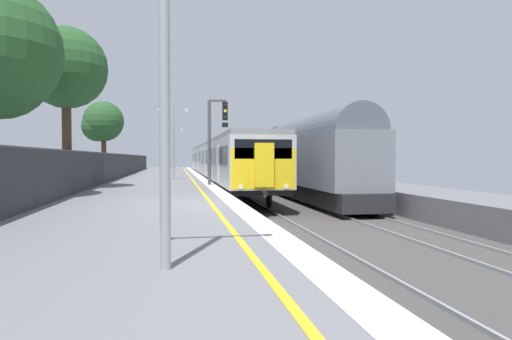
# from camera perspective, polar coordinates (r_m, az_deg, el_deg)

# --- Properties ---
(ground) EXTENTS (17.40, 110.00, 1.21)m
(ground) POSITION_cam_1_polar(r_m,az_deg,el_deg) (15.07, 5.66, -6.33)
(ground) COLOR slate
(commuter_train_at_platform) EXTENTS (2.83, 41.43, 3.81)m
(commuter_train_at_platform) POSITION_cam_1_polar(r_m,az_deg,el_deg) (38.52, -4.98, 1.27)
(commuter_train_at_platform) COLOR #B7B7BC
(commuter_train_at_platform) RESTS_ON ground
(freight_train_adjacent_track) EXTENTS (2.60, 58.18, 4.73)m
(freight_train_adjacent_track) POSITION_cam_1_polar(r_m,az_deg,el_deg) (46.21, -0.86, 1.72)
(freight_train_adjacent_track) COLOR #232326
(freight_train_adjacent_track) RESTS_ON ground
(signal_gantry) EXTENTS (1.10, 0.24, 4.60)m
(signal_gantry) POSITION_cam_1_polar(r_m,az_deg,el_deg) (24.24, -5.31, 4.94)
(signal_gantry) COLOR #47474C
(signal_gantry) RESTS_ON ground
(platform_lamp_near) EXTENTS (2.00, 0.20, 5.64)m
(platform_lamp_near) POSITION_cam_1_polar(r_m,az_deg,el_deg) (6.19, -11.66, 19.09)
(platform_lamp_near) COLOR #93999E
(platform_lamp_near) RESTS_ON ground
(platform_lamp_mid) EXTENTS (2.00, 0.20, 4.87)m
(platform_lamp_mid) POSITION_cam_1_polar(r_m,az_deg,el_deg) (30.61, -10.54, 4.28)
(platform_lamp_mid) COLOR #93999E
(platform_lamp_mid) RESTS_ON ground
(platform_lamp_far) EXTENTS (2.00, 0.20, 5.06)m
(platform_lamp_far) POSITION_cam_1_polar(r_m,az_deg,el_deg) (55.27, -10.43, 3.16)
(platform_lamp_far) COLOR #93999E
(platform_lamp_far) RESTS_ON ground
(platform_back_fence) EXTENTS (0.07, 99.00, 1.76)m
(platform_back_fence) POSITION_cam_1_polar(r_m,az_deg,el_deg) (14.91, -25.78, -0.66)
(platform_back_fence) COLOR #282B2D
(platform_back_fence) RESTS_ON ground
(background_tree_left) EXTENTS (3.43, 3.34, 6.19)m
(background_tree_left) POSITION_cam_1_polar(r_m,az_deg,el_deg) (39.56, -19.13, 5.69)
(background_tree_left) COLOR #473323
(background_tree_left) RESTS_ON ground
(background_tree_right) EXTENTS (3.77, 3.77, 7.54)m
(background_tree_right) POSITION_cam_1_polar(r_m,az_deg,el_deg) (23.00, -23.35, 11.64)
(background_tree_right) COLOR #473323
(background_tree_right) RESTS_ON ground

